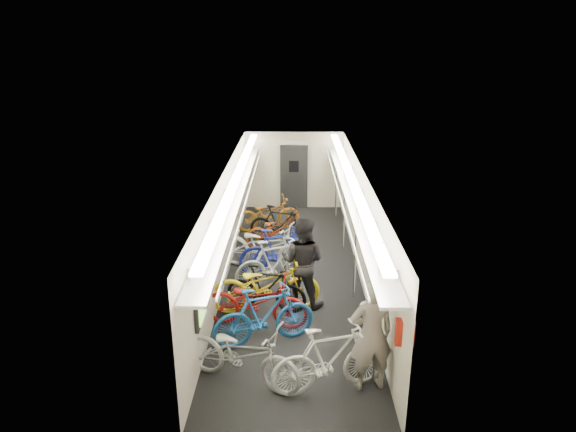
{
  "coord_description": "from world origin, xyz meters",
  "views": [
    {
      "loc": [
        0.01,
        -10.51,
        5.13
      ],
      "look_at": [
        -0.13,
        0.85,
        1.15
      ],
      "focal_mm": 32.0,
      "sensor_mm": 36.0,
      "label": 1
    }
  ],
  "objects_px": {
    "bicycle_0": "(242,354)",
    "passenger_near": "(371,334)",
    "bicycle_1": "(264,316)",
    "passenger_mid": "(302,262)",
    "backpack": "(405,333)"
  },
  "relations": [
    {
      "from": "bicycle_1",
      "to": "passenger_near",
      "type": "xyz_separation_m",
      "value": [
        1.68,
        -1.17,
        0.38
      ]
    },
    {
      "from": "bicycle_0",
      "to": "passenger_near",
      "type": "xyz_separation_m",
      "value": [
        1.95,
        -0.07,
        0.4
      ]
    },
    {
      "from": "bicycle_0",
      "to": "passenger_near",
      "type": "bearing_deg",
      "value": -68.39
    },
    {
      "from": "bicycle_0",
      "to": "bicycle_1",
      "type": "xyz_separation_m",
      "value": [
        0.28,
        1.1,
        0.02
      ]
    },
    {
      "from": "passenger_near",
      "to": "backpack",
      "type": "relative_size",
      "value": 4.89
    },
    {
      "from": "bicycle_1",
      "to": "passenger_mid",
      "type": "height_order",
      "value": "passenger_mid"
    },
    {
      "from": "bicycle_0",
      "to": "bicycle_1",
      "type": "relative_size",
      "value": 1.09
    },
    {
      "from": "bicycle_1",
      "to": "passenger_mid",
      "type": "distance_m",
      "value": 1.64
    },
    {
      "from": "passenger_near",
      "to": "backpack",
      "type": "distance_m",
      "value": 0.72
    },
    {
      "from": "bicycle_0",
      "to": "passenger_near",
      "type": "height_order",
      "value": "passenger_near"
    },
    {
      "from": "passenger_near",
      "to": "passenger_mid",
      "type": "distance_m",
      "value": 2.79
    },
    {
      "from": "bicycle_0",
      "to": "passenger_mid",
      "type": "bearing_deg",
      "value": 2.95
    },
    {
      "from": "passenger_near",
      "to": "passenger_mid",
      "type": "xyz_separation_m",
      "value": [
        -0.99,
        2.61,
        -0.0
      ]
    },
    {
      "from": "passenger_near",
      "to": "backpack",
      "type": "xyz_separation_m",
      "value": [
        0.37,
        -0.51,
        0.35
      ]
    },
    {
      "from": "passenger_near",
      "to": "bicycle_0",
      "type": "bearing_deg",
      "value": -13.47
    }
  ]
}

